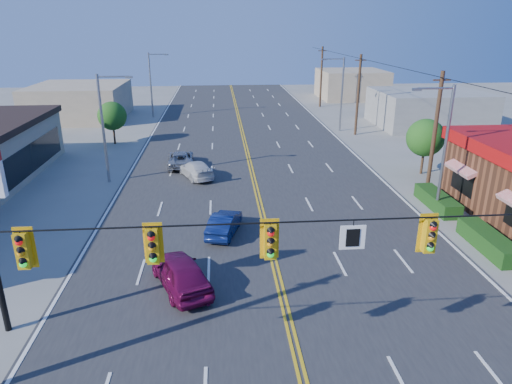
{
  "coord_description": "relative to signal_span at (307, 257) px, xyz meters",
  "views": [
    {
      "loc": [
        -2.56,
        -11.64,
        11.22
      ],
      "look_at": [
        -0.54,
        12.84,
        2.2
      ],
      "focal_mm": 32.0,
      "sensor_mm": 36.0,
      "label": 1
    }
  ],
  "objects": [
    {
      "name": "car_blue",
      "position": [
        -2.3,
        11.98,
        -4.27
      ],
      "size": [
        2.24,
        3.95,
        1.23
      ],
      "primitive_type": "imported",
      "rotation": [
        0.0,
        0.0,
        2.88
      ],
      "color": "#0D1B4F",
      "rests_on": "ground"
    },
    {
      "name": "streetlight_se",
      "position": [
        10.91,
        14.0,
        -0.37
      ],
      "size": [
        2.55,
        0.25,
        8.0
      ],
      "color": "gray",
      "rests_on": "ground"
    },
    {
      "name": "streetlight_nw",
      "position": [
        -10.67,
        48.0,
        -0.37
      ],
      "size": [
        2.55,
        0.25,
        8.0
      ],
      "color": "gray",
      "rests_on": "ground"
    },
    {
      "name": "bld_west_far",
      "position": [
        -19.88,
        48.0,
        -2.79
      ],
      "size": [
        11.0,
        12.0,
        4.2
      ],
      "primitive_type": "cube",
      "color": "tan",
      "rests_on": "ground"
    },
    {
      "name": "road",
      "position": [
        0.12,
        20.0,
        -4.86
      ],
      "size": [
        20.0,
        120.0,
        0.06
      ],
      "primitive_type": "cube",
      "color": "#2D2D30",
      "rests_on": "ground"
    },
    {
      "name": "utility_pole_mid",
      "position": [
        12.32,
        36.0,
        -0.69
      ],
      "size": [
        0.28,
        0.28,
        8.4
      ],
      "primitive_type": "cylinder",
      "color": "#47301E",
      "rests_on": "ground"
    },
    {
      "name": "tree_west",
      "position": [
        -12.88,
        34.0,
        -2.09
      ],
      "size": [
        2.8,
        2.8,
        4.2
      ],
      "color": "#47301E",
      "rests_on": "ground"
    },
    {
      "name": "tree_kfc_rear",
      "position": [
        13.62,
        22.0,
        -1.95
      ],
      "size": [
        2.94,
        2.94,
        4.41
      ],
      "color": "#47301E",
      "rests_on": "ground"
    },
    {
      "name": "bld_east_far",
      "position": [
        19.12,
        62.0,
        -2.69
      ],
      "size": [
        10.0,
        10.0,
        4.4
      ],
      "primitive_type": "cube",
      "color": "tan",
      "rests_on": "ground"
    },
    {
      "name": "car_magenta",
      "position": [
        -4.32,
        6.44,
        -4.13
      ],
      "size": [
        3.35,
        4.81,
        1.52
      ],
      "primitive_type": "imported",
      "rotation": [
        0.0,
        0.0,
        3.53
      ],
      "color": "maroon",
      "rests_on": "ground"
    },
    {
      "name": "utility_pole_far",
      "position": [
        12.32,
        54.0,
        -0.69
      ],
      "size": [
        0.28,
        0.28,
        8.4
      ],
      "primitive_type": "cylinder",
      "color": "#47301E",
      "rests_on": "ground"
    },
    {
      "name": "signal_span",
      "position": [
        0.0,
        0.0,
        0.0
      ],
      "size": [
        24.32,
        0.34,
        9.0
      ],
      "color": "#47301E",
      "rests_on": "ground"
    },
    {
      "name": "utility_pole_near",
      "position": [
        12.32,
        18.0,
        -0.69
      ],
      "size": [
        0.28,
        0.28,
        8.4
      ],
      "primitive_type": "cylinder",
      "color": "#47301E",
      "rests_on": "ground"
    },
    {
      "name": "bld_east_mid",
      "position": [
        22.12,
        40.0,
        -2.89
      ],
      "size": [
        12.0,
        10.0,
        4.0
      ],
      "primitive_type": "cube",
      "color": "gray",
      "rests_on": "ground"
    },
    {
      "name": "streetlight_sw",
      "position": [
        -10.67,
        22.0,
        -0.37
      ],
      "size": [
        2.55,
        0.25,
        8.0
      ],
      "color": "gray",
      "rests_on": "ground"
    },
    {
      "name": "car_white",
      "position": [
        -4.33,
        22.42,
        -4.25
      ],
      "size": [
        3.34,
        4.71,
        1.27
      ],
      "primitive_type": "imported",
      "rotation": [
        0.0,
        0.0,
        3.54
      ],
      "color": "silver",
      "rests_on": "ground"
    },
    {
      "name": "car_silver",
      "position": [
        -5.71,
        25.48,
        -4.25
      ],
      "size": [
        2.41,
        4.71,
        1.27
      ],
      "primitive_type": "imported",
      "rotation": [
        0.0,
        0.0,
        3.21
      ],
      "color": "#97979B",
      "rests_on": "ground"
    },
    {
      "name": "streetlight_ne",
      "position": [
        10.91,
        38.0,
        -0.37
      ],
      "size": [
        2.55,
        0.25,
        8.0
      ],
      "color": "gray",
      "rests_on": "ground"
    }
  ]
}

